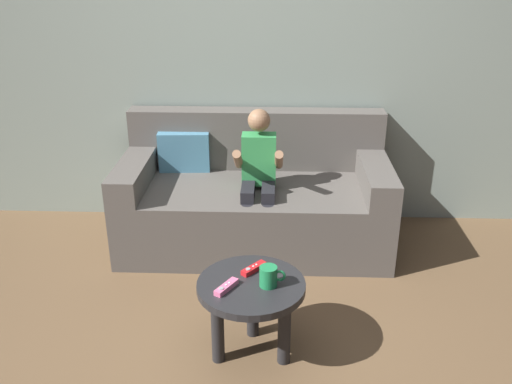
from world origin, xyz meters
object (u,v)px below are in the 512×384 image
(game_remote_pink_near_edge, at_px, (226,287))
(coffee_table, at_px, (251,297))
(game_remote_red_center, at_px, (254,268))
(coffee_mug, at_px, (269,276))
(couch, at_px, (254,199))
(person_seated_on_couch, at_px, (258,175))

(game_remote_pink_near_edge, bearing_deg, coffee_table, 30.85)
(game_remote_pink_near_edge, xyz_separation_m, game_remote_red_center, (0.11, 0.16, 0.00))
(game_remote_pink_near_edge, xyz_separation_m, coffee_mug, (0.19, 0.04, 0.04))
(coffee_mug, bearing_deg, couch, 95.76)
(person_seated_on_couch, distance_m, game_remote_pink_near_edge, 1.05)
(person_seated_on_couch, distance_m, coffee_table, 0.99)
(coffee_table, distance_m, coffee_mug, 0.15)
(coffee_table, bearing_deg, game_remote_red_center, 85.77)
(coffee_table, height_order, game_remote_red_center, game_remote_red_center)
(coffee_mug, bearing_deg, coffee_table, 162.25)
(coffee_table, xyz_separation_m, game_remote_red_center, (0.01, 0.10, 0.09))
(game_remote_red_center, relative_size, coffee_mug, 1.10)
(game_remote_pink_near_edge, bearing_deg, couch, 86.72)
(game_remote_red_center, bearing_deg, person_seated_on_couch, 90.49)
(person_seated_on_couch, xyz_separation_m, game_remote_pink_near_edge, (-0.11, -1.04, -0.12))
(game_remote_pink_near_edge, height_order, coffee_mug, coffee_mug)
(game_remote_red_center, distance_m, coffee_mug, 0.15)
(couch, bearing_deg, game_remote_red_center, -87.54)
(person_seated_on_couch, height_order, game_remote_pink_near_edge, person_seated_on_couch)
(coffee_mug, bearing_deg, game_remote_pink_near_edge, -168.45)
(coffee_table, bearing_deg, coffee_mug, -17.75)
(couch, height_order, coffee_table, couch)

